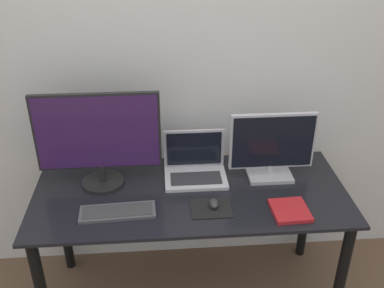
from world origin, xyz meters
The scene contains 9 objects.
wall_back centered at (0.00, 0.77, 1.25)m, with size 7.00×0.05×2.50m.
desk centered at (0.00, 0.35, 0.62)m, with size 1.62×0.71×0.75m.
monitor_left centered at (-0.46, 0.46, 1.02)m, with size 0.63×0.22×0.52m.
monitor_right centered at (0.44, 0.46, 0.93)m, with size 0.45×0.17×0.38m.
laptop centered at (0.04, 0.51, 0.81)m, with size 0.33×0.24×0.24m.
keyboard centered at (-0.36, 0.20, 0.76)m, with size 0.37×0.15×0.02m.
mousepad centered at (0.09, 0.20, 0.75)m, with size 0.20×0.16×0.00m.
mouse centered at (0.10, 0.21, 0.77)m, with size 0.04×0.07×0.03m.
book centered at (0.47, 0.14, 0.76)m, with size 0.18×0.19×0.02m.
Camera 1 is at (-0.14, -1.56, 2.09)m, focal length 42.00 mm.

